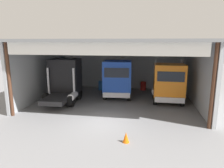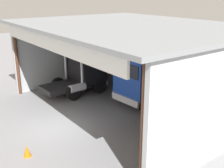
{
  "view_description": "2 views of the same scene",
  "coord_description": "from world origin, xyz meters",
  "px_view_note": "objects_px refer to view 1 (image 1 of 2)",
  "views": [
    {
      "loc": [
        2.74,
        -12.54,
        5.3
      ],
      "look_at": [
        0.0,
        3.73,
        1.83
      ],
      "focal_mm": 32.83,
      "sensor_mm": 36.0,
      "label": 1
    },
    {
      "loc": [
        13.2,
        -6.06,
        7.29
      ],
      "look_at": [
        0.0,
        3.73,
        1.83
      ],
      "focal_mm": 44.85,
      "sensor_mm": 36.0,
      "label": 2
    }
  ],
  "objects_px": {
    "truck_black_center_right_bay": "(65,80)",
    "traffic_cone": "(126,137)",
    "oil_drum": "(143,86)",
    "tool_cart": "(103,85)",
    "truck_blue_center_bay": "(117,79)",
    "truck_orange_center_left_bay": "(168,83)"
  },
  "relations": [
    {
      "from": "truck_orange_center_left_bay",
      "to": "traffic_cone",
      "type": "height_order",
      "value": "truck_orange_center_left_bay"
    },
    {
      "from": "oil_drum",
      "to": "traffic_cone",
      "type": "xyz_separation_m",
      "value": [
        -0.68,
        -12.21,
        -0.18
      ]
    },
    {
      "from": "traffic_cone",
      "to": "truck_black_center_right_bay",
      "type": "bearing_deg",
      "value": 132.18
    },
    {
      "from": "truck_black_center_right_bay",
      "to": "oil_drum",
      "type": "xyz_separation_m",
      "value": [
        6.82,
        5.44,
        -1.47
      ]
    },
    {
      "from": "tool_cart",
      "to": "truck_black_center_right_bay",
      "type": "bearing_deg",
      "value": -116.97
    },
    {
      "from": "truck_black_center_right_bay",
      "to": "tool_cart",
      "type": "relative_size",
      "value": 4.83
    },
    {
      "from": "truck_orange_center_left_bay",
      "to": "oil_drum",
      "type": "xyz_separation_m",
      "value": [
        -2.16,
        4.55,
        -1.35
      ]
    },
    {
      "from": "truck_blue_center_bay",
      "to": "traffic_cone",
      "type": "bearing_deg",
      "value": 97.0
    },
    {
      "from": "truck_orange_center_left_bay",
      "to": "tool_cart",
      "type": "bearing_deg",
      "value": -30.73
    },
    {
      "from": "truck_blue_center_bay",
      "to": "truck_orange_center_left_bay",
      "type": "relative_size",
      "value": 1.25
    },
    {
      "from": "truck_blue_center_bay",
      "to": "tool_cart",
      "type": "relative_size",
      "value": 5.35
    },
    {
      "from": "truck_black_center_right_bay",
      "to": "traffic_cone",
      "type": "relative_size",
      "value": 8.63
    },
    {
      "from": "oil_drum",
      "to": "truck_black_center_right_bay",
      "type": "bearing_deg",
      "value": -141.42
    },
    {
      "from": "oil_drum",
      "to": "truck_orange_center_left_bay",
      "type": "bearing_deg",
      "value": -64.58
    },
    {
      "from": "oil_drum",
      "to": "truck_blue_center_bay",
      "type": "bearing_deg",
      "value": -123.54
    },
    {
      "from": "oil_drum",
      "to": "tool_cart",
      "type": "xyz_separation_m",
      "value": [
        -4.39,
        -0.66,
        0.04
      ]
    },
    {
      "from": "truck_blue_center_bay",
      "to": "tool_cart",
      "type": "xyz_separation_m",
      "value": [
        -2.02,
        2.92,
        -1.34
      ]
    },
    {
      "from": "truck_orange_center_left_bay",
      "to": "tool_cart",
      "type": "height_order",
      "value": "truck_orange_center_left_bay"
    },
    {
      "from": "truck_orange_center_left_bay",
      "to": "tool_cart",
      "type": "xyz_separation_m",
      "value": [
        -6.55,
        3.89,
        -1.31
      ]
    },
    {
      "from": "truck_orange_center_left_bay",
      "to": "oil_drum",
      "type": "height_order",
      "value": "truck_orange_center_left_bay"
    },
    {
      "from": "truck_black_center_right_bay",
      "to": "truck_orange_center_left_bay",
      "type": "xyz_separation_m",
      "value": [
        8.98,
        0.89,
        -0.11
      ]
    },
    {
      "from": "truck_orange_center_left_bay",
      "to": "traffic_cone",
      "type": "bearing_deg",
      "value": 69.64
    }
  ]
}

